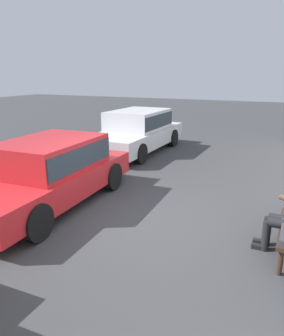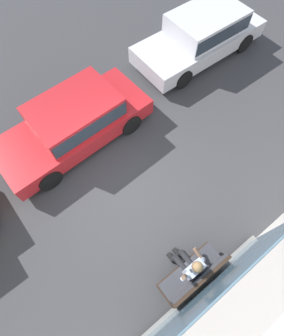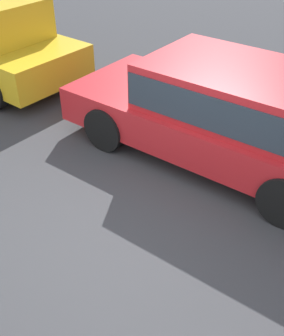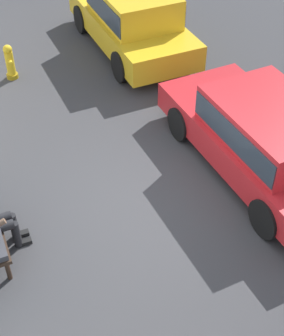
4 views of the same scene
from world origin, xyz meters
The scene contains 6 objects.
ground_plane centered at (0.00, 0.00, 0.00)m, with size 60.00×60.00×0.00m, color #38383A.
building_facade centered at (0.00, 3.40, 2.31)m, with size 18.00×0.51×4.64m.
bench centered at (0.09, 2.90, 0.57)m, with size 1.52×0.55×1.00m.
person_on_phone centered at (0.07, 2.67, 0.70)m, with size 0.73×0.74×1.33m.
parked_car_near centered at (-5.21, -2.56, 0.80)m, with size 4.64×1.94×1.46m.
parked_car_mid centered at (0.07, -2.04, 0.77)m, with size 4.50×2.07×1.39m.
Camera 2 is at (1.28, 2.60, 6.55)m, focal length 28.00 mm.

